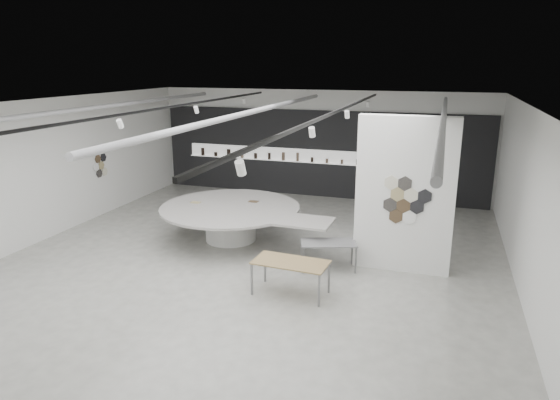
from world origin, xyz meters
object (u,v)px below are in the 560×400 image
(display_island, at_px, (233,218))
(kitchen_counter, at_px, (406,194))
(partition_column, at_px, (405,195))
(sample_table_wood, at_px, (291,264))
(sample_table_stone, at_px, (328,244))

(display_island, xyz_separation_m, kitchen_counter, (4.21, 4.92, -0.21))
(partition_column, bearing_deg, kitchen_counter, 93.32)
(sample_table_wood, height_order, sample_table_stone, sample_table_wood)
(sample_table_wood, relative_size, kitchen_counter, 1.07)
(sample_table_wood, relative_size, sample_table_stone, 1.12)
(partition_column, relative_size, display_island, 0.74)
(display_island, relative_size, sample_table_stone, 3.43)
(partition_column, xyz_separation_m, kitchen_counter, (-0.32, 5.51, -1.38))
(sample_table_stone, bearing_deg, display_island, 159.15)
(sample_table_wood, bearing_deg, partition_column, 45.03)
(partition_column, relative_size, sample_table_wood, 2.26)
(display_island, relative_size, kitchen_counter, 3.28)
(kitchen_counter, bearing_deg, sample_table_wood, -100.27)
(sample_table_wood, xyz_separation_m, kitchen_counter, (1.75, 7.59, -0.26))
(partition_column, height_order, display_island, partition_column)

